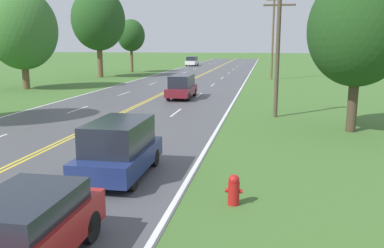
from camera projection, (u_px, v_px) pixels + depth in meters
fire_hydrant at (234, 189)px, 10.90m from camera, size 0.47×0.31×0.84m
utility_pole_midground at (278, 55)px, 23.47m from camera, size 1.80×0.24×7.02m
utility_pole_far at (273, 37)px, 48.61m from camera, size 1.80×0.24×9.93m
tree_left_verge at (22, 30)px, 38.01m from camera, size 6.49×6.49×9.31m
tree_behind_sign at (131, 36)px, 60.85m from camera, size 4.12×4.12×7.88m
tree_mid_treeline at (98, 20)px, 51.35m from camera, size 6.75×6.75×11.18m
tree_far_back at (358, 30)px, 19.17m from camera, size 4.72×4.72×7.66m
car_red_hatchback_nearest at (26, 226)px, 7.87m from camera, size 1.91×3.47×1.44m
car_dark_blue_van_approaching at (119, 148)px, 13.17m from camera, size 1.88×4.05×1.85m
car_maroon_van_mid_near at (182, 86)px, 32.19m from camera, size 1.80×4.79×1.84m
car_white_van_mid_far at (192, 61)px, 79.69m from camera, size 1.97×4.65×1.82m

